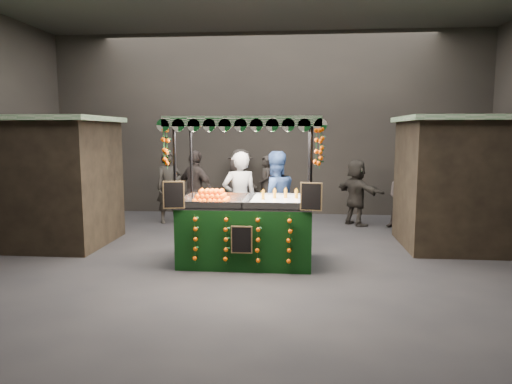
{
  "coord_description": "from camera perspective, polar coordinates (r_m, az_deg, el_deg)",
  "views": [
    {
      "loc": [
        0.88,
        -7.94,
        2.29
      ],
      "look_at": [
        0.11,
        0.5,
        1.19
      ],
      "focal_mm": 32.47,
      "sensor_mm": 36.0,
      "label": 1
    }
  ],
  "objects": [
    {
      "name": "market_hall",
      "position": [
        8.06,
        -1.14,
        15.19
      ],
      "size": [
        12.1,
        10.1,
        5.05
      ],
      "color": "black",
      "rests_on": "ground"
    },
    {
      "name": "shopper_5",
      "position": [
        11.64,
        12.26,
        -0.06
      ],
      "size": [
        1.28,
        1.5,
        1.62
      ],
      "rotation": [
        0.0,
        0.0,
        2.21
      ],
      "color": "#292622",
      "rests_on": "ground"
    },
    {
      "name": "shopper_0",
      "position": [
        11.89,
        -10.65,
        0.56
      ],
      "size": [
        0.79,
        0.71,
        1.8
      ],
      "rotation": [
        0.0,
        0.0,
        0.56
      ],
      "color": "black",
      "rests_on": "ground"
    },
    {
      "name": "shopper_4",
      "position": [
        11.98,
        -2.3,
        0.33
      ],
      "size": [
        0.82,
        0.55,
        1.63
      ],
      "rotation": [
        0.0,
        0.0,
        3.18
      ],
      "color": "#2A2422",
      "rests_on": "ground"
    },
    {
      "name": "shopper_2",
      "position": [
        10.76,
        -7.4,
        0.11
      ],
      "size": [
        1.17,
        0.97,
        1.87
      ],
      "rotation": [
        0.0,
        0.0,
        2.57
      ],
      "color": "#292321",
      "rests_on": "ground"
    },
    {
      "name": "vendor_blue",
      "position": [
        9.16,
        2.31,
        -0.95
      ],
      "size": [
        1.14,
        1.03,
        1.92
      ],
      "rotation": [
        0.0,
        0.0,
        3.53
      ],
      "color": "navy",
      "rests_on": "ground"
    },
    {
      "name": "ground",
      "position": [
        8.31,
        -1.08,
        -8.6
      ],
      "size": [
        12.0,
        12.0,
        0.0
      ],
      "primitive_type": "plane",
      "color": "black",
      "rests_on": "ground"
    },
    {
      "name": "shopper_3",
      "position": [
        12.71,
        -1.91,
        1.17
      ],
      "size": [
        1.3,
        1.32,
        1.82
      ],
      "rotation": [
        0.0,
        0.0,
        0.81
      ],
      "color": "#2E2925",
      "rests_on": "ground"
    },
    {
      "name": "shopper_1",
      "position": [
        11.51,
        17.66,
        -0.57
      ],
      "size": [
        0.87,
        0.75,
        1.53
      ],
      "rotation": [
        0.0,
        0.0,
        -0.26
      ],
      "color": "#2B2423",
      "rests_on": "ground"
    },
    {
      "name": "neighbour_stall_left",
      "position": [
        10.43,
        -25.24,
        1.29
      ],
      "size": [
        3.0,
        2.2,
        2.6
      ],
      "color": "black",
      "rests_on": "ground"
    },
    {
      "name": "shopper_6",
      "position": [
        12.65,
        1.21,
        0.75
      ],
      "size": [
        0.54,
        0.69,
        1.65
      ],
      "rotation": [
        0.0,
        0.0,
        -1.3
      ],
      "color": "#2C2723",
      "rests_on": "ground"
    },
    {
      "name": "juice_stall",
      "position": [
        8.06,
        -1.19,
        -3.33
      ],
      "size": [
        2.62,
        1.54,
        2.54
      ],
      "color": "black",
      "rests_on": "ground"
    },
    {
      "name": "vendor_grey",
      "position": [
        9.19,
        -2.03,
        -0.96
      ],
      "size": [
        0.81,
        0.67,
        1.91
      ],
      "rotation": [
        0.0,
        0.0,
        3.49
      ],
      "color": "slate",
      "rests_on": "ground"
    },
    {
      "name": "neighbour_stall_right",
      "position": [
        10.12,
        25.55,
        1.11
      ],
      "size": [
        3.0,
        2.2,
        2.6
      ],
      "color": "black",
      "rests_on": "ground"
    }
  ]
}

